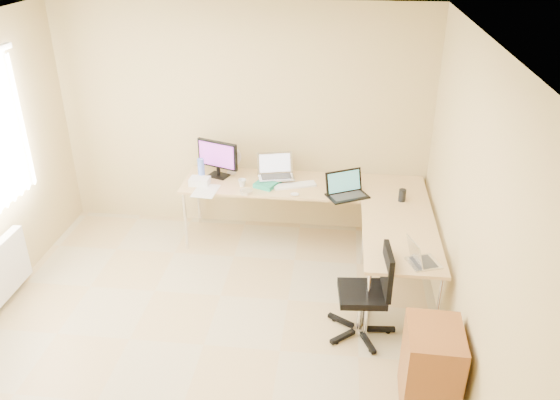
# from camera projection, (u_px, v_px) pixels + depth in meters

# --- Properties ---
(floor) EXTENTS (4.50, 4.50, 0.00)m
(floor) POSITION_uv_depth(u_px,v_px,m) (204.00, 345.00, 4.89)
(floor) COLOR tan
(floor) RESTS_ON ground
(ceiling) EXTENTS (4.50, 4.50, 0.00)m
(ceiling) POSITION_uv_depth(u_px,v_px,m) (180.00, 42.00, 3.71)
(ceiling) COLOR white
(ceiling) RESTS_ON ground
(wall_back) EXTENTS (4.50, 0.00, 4.50)m
(wall_back) POSITION_uv_depth(u_px,v_px,m) (243.00, 120.00, 6.29)
(wall_back) COLOR tan
(wall_back) RESTS_ON ground
(wall_right) EXTENTS (0.00, 4.50, 4.50)m
(wall_right) POSITION_uv_depth(u_px,v_px,m) (473.00, 229.00, 4.09)
(wall_right) COLOR tan
(wall_right) RESTS_ON ground
(desk_main) EXTENTS (2.65, 0.70, 0.73)m
(desk_main) POSITION_uv_depth(u_px,v_px,m) (303.00, 213.00, 6.29)
(desk_main) COLOR tan
(desk_main) RESTS_ON ground
(desk_return) EXTENTS (0.70, 1.30, 0.73)m
(desk_return) POSITION_uv_depth(u_px,v_px,m) (397.00, 268.00, 5.31)
(desk_return) COLOR tan
(desk_return) RESTS_ON ground
(monitor) EXTENTS (0.52, 0.33, 0.42)m
(monitor) POSITION_uv_depth(u_px,v_px,m) (218.00, 159.00, 6.21)
(monitor) COLOR black
(monitor) RESTS_ON desk_main
(book_stack) EXTENTS (0.31, 0.35, 0.05)m
(book_stack) POSITION_uv_depth(u_px,v_px,m) (268.00, 183.00, 6.09)
(book_stack) COLOR #1A8264
(book_stack) RESTS_ON desk_main
(laptop_center) EXTENTS (0.45, 0.38, 0.25)m
(laptop_center) POSITION_uv_depth(u_px,v_px,m) (276.00, 167.00, 6.11)
(laptop_center) COLOR #ACACAF
(laptop_center) RESTS_ON desk_main
(laptop_black) EXTENTS (0.51, 0.46, 0.26)m
(laptop_black) POSITION_uv_depth(u_px,v_px,m) (348.00, 185.00, 5.79)
(laptop_black) COLOR black
(laptop_black) RESTS_ON desk_main
(keyboard) EXTENTS (0.48, 0.28, 0.02)m
(keyboard) POSITION_uv_depth(u_px,v_px,m) (295.00, 185.00, 6.07)
(keyboard) COLOR white
(keyboard) RESTS_ON desk_main
(mouse) EXTENTS (0.10, 0.07, 0.03)m
(mouse) POSITION_uv_depth(u_px,v_px,m) (295.00, 194.00, 5.86)
(mouse) COLOR silver
(mouse) RESTS_ON desk_main
(mug) EXTENTS (0.09, 0.09, 0.08)m
(mug) POSITION_uv_depth(u_px,v_px,m) (242.00, 183.00, 6.05)
(mug) COLOR silver
(mug) RESTS_ON desk_main
(cd_stack) EXTENTS (0.16, 0.16, 0.03)m
(cd_stack) POSITION_uv_depth(u_px,v_px,m) (246.00, 192.00, 5.91)
(cd_stack) COLOR white
(cd_stack) RESTS_ON desk_main
(water_bottle) EXTENTS (0.10, 0.10, 0.26)m
(water_bottle) POSITION_uv_depth(u_px,v_px,m) (201.00, 170.00, 6.14)
(water_bottle) COLOR #5776D8
(water_bottle) RESTS_ON desk_main
(papers) EXTENTS (0.26, 0.36, 0.01)m
(papers) POSITION_uv_depth(u_px,v_px,m) (206.00, 191.00, 5.96)
(papers) COLOR silver
(papers) RESTS_ON desk_main
(white_box) EXTENTS (0.22, 0.16, 0.08)m
(white_box) POSITION_uv_depth(u_px,v_px,m) (200.00, 181.00, 6.10)
(white_box) COLOR white
(white_box) RESTS_ON desk_main
(desk_fan) EXTENTS (0.25, 0.25, 0.31)m
(desk_fan) POSITION_uv_depth(u_px,v_px,m) (231.00, 160.00, 6.32)
(desk_fan) COLOR beige
(desk_fan) RESTS_ON desk_main
(black_cup) EXTENTS (0.09, 0.09, 0.13)m
(black_cup) POSITION_uv_depth(u_px,v_px,m) (402.00, 195.00, 5.73)
(black_cup) COLOR black
(black_cup) RESTS_ON desk_main
(laptop_return) EXTENTS (0.36, 0.32, 0.20)m
(laptop_return) POSITION_uv_depth(u_px,v_px,m) (425.00, 254.00, 4.67)
(laptop_return) COLOR silver
(laptop_return) RESTS_ON desk_return
(office_chair) EXTENTS (0.57, 0.57, 0.87)m
(office_chair) POSITION_uv_depth(u_px,v_px,m) (362.00, 286.00, 4.82)
(office_chair) COLOR black
(office_chair) RESTS_ON ground
(cabinet) EXTENTS (0.42, 0.51, 0.69)m
(cabinet) POSITION_uv_depth(u_px,v_px,m) (431.00, 368.00, 4.14)
(cabinet) COLOR #9C5F2D
(cabinet) RESTS_ON ground
(radiator) EXTENTS (0.09, 0.80, 0.55)m
(radiator) POSITION_uv_depth(u_px,v_px,m) (1.00, 271.00, 5.28)
(radiator) COLOR white
(radiator) RESTS_ON ground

